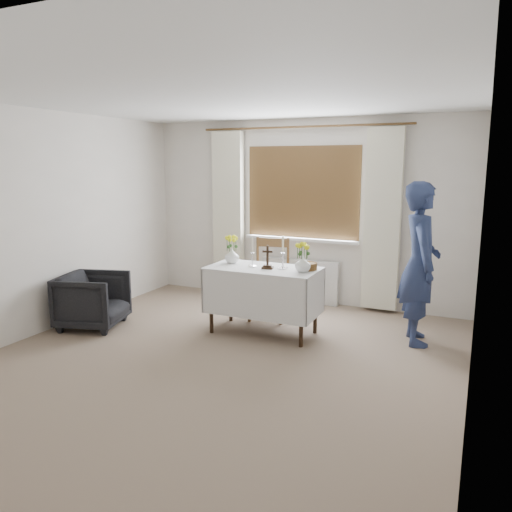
{
  "coord_description": "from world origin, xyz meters",
  "views": [
    {
      "loc": [
        2.26,
        -3.98,
        1.91
      ],
      "look_at": [
        0.07,
        0.81,
        0.93
      ],
      "focal_mm": 35.0,
      "sensor_mm": 36.0,
      "label": 1
    }
  ],
  "objects_px": {
    "wooden_cross": "(268,257)",
    "flower_vase_left": "(232,256)",
    "person": "(420,264)",
    "altar_table": "(263,301)",
    "armchair": "(93,300)",
    "wooden_chair": "(269,279)",
    "flower_vase_right": "(303,264)"
  },
  "relations": [
    {
      "from": "person",
      "to": "armchair",
      "type": "bearing_deg",
      "value": 90.06
    },
    {
      "from": "wooden_chair",
      "to": "armchair",
      "type": "distance_m",
      "value": 2.11
    },
    {
      "from": "flower_vase_left",
      "to": "wooden_cross",
      "type": "bearing_deg",
      "value": -14.03
    },
    {
      "from": "altar_table",
      "to": "wooden_chair",
      "type": "relative_size",
      "value": 1.25
    },
    {
      "from": "wooden_chair",
      "to": "wooden_cross",
      "type": "bearing_deg",
      "value": -77.85
    },
    {
      "from": "wooden_cross",
      "to": "flower_vase_left",
      "type": "height_order",
      "value": "wooden_cross"
    },
    {
      "from": "altar_table",
      "to": "person",
      "type": "relative_size",
      "value": 0.72
    },
    {
      "from": "altar_table",
      "to": "flower_vase_right",
      "type": "relative_size",
      "value": 6.99
    },
    {
      "from": "altar_table",
      "to": "armchair",
      "type": "xyz_separation_m",
      "value": [
        -1.91,
        -0.63,
        -0.06
      ]
    },
    {
      "from": "wooden_cross",
      "to": "flower_vase_right",
      "type": "xyz_separation_m",
      "value": [
        0.41,
        -0.0,
        -0.04
      ]
    },
    {
      "from": "altar_table",
      "to": "flower_vase_left",
      "type": "relative_size",
      "value": 7.22
    },
    {
      "from": "person",
      "to": "flower_vase_left",
      "type": "bearing_deg",
      "value": 82.69
    },
    {
      "from": "wooden_chair",
      "to": "flower_vase_left",
      "type": "height_order",
      "value": "wooden_chair"
    },
    {
      "from": "flower_vase_left",
      "to": "wooden_chair",
      "type": "bearing_deg",
      "value": 57.1
    },
    {
      "from": "altar_table",
      "to": "person",
      "type": "height_order",
      "value": "person"
    },
    {
      "from": "wooden_chair",
      "to": "person",
      "type": "height_order",
      "value": "person"
    },
    {
      "from": "altar_table",
      "to": "flower_vase_left",
      "type": "distance_m",
      "value": 0.65
    },
    {
      "from": "altar_table",
      "to": "wooden_cross",
      "type": "xyz_separation_m",
      "value": [
        0.07,
        -0.04,
        0.51
      ]
    },
    {
      "from": "flower_vase_right",
      "to": "person",
      "type": "bearing_deg",
      "value": 22.36
    },
    {
      "from": "armchair",
      "to": "wooden_cross",
      "type": "height_order",
      "value": "wooden_cross"
    },
    {
      "from": "armchair",
      "to": "flower_vase_left",
      "type": "distance_m",
      "value": 1.72
    },
    {
      "from": "flower_vase_right",
      "to": "wooden_chair",
      "type": "bearing_deg",
      "value": 138.1
    },
    {
      "from": "person",
      "to": "altar_table",
      "type": "bearing_deg",
      "value": 88.2
    },
    {
      "from": "flower_vase_left",
      "to": "person",
      "type": "bearing_deg",
      "value": 9.42
    },
    {
      "from": "wooden_chair",
      "to": "armchair",
      "type": "height_order",
      "value": "wooden_chair"
    },
    {
      "from": "wooden_chair",
      "to": "flower_vase_left",
      "type": "bearing_deg",
      "value": -132.27
    },
    {
      "from": "person",
      "to": "flower_vase_left",
      "type": "distance_m",
      "value": 2.09
    },
    {
      "from": "altar_table",
      "to": "flower_vase_left",
      "type": "bearing_deg",
      "value": 168.52
    },
    {
      "from": "altar_table",
      "to": "wooden_chair",
      "type": "xyz_separation_m",
      "value": [
        -0.16,
        0.53,
        0.12
      ]
    },
    {
      "from": "wooden_chair",
      "to": "flower_vase_left",
      "type": "distance_m",
      "value": 0.63
    },
    {
      "from": "armchair",
      "to": "person",
      "type": "xyz_separation_m",
      "value": [
        3.53,
        1.07,
        0.54
      ]
    },
    {
      "from": "armchair",
      "to": "flower_vase_left",
      "type": "height_order",
      "value": "flower_vase_left"
    }
  ]
}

